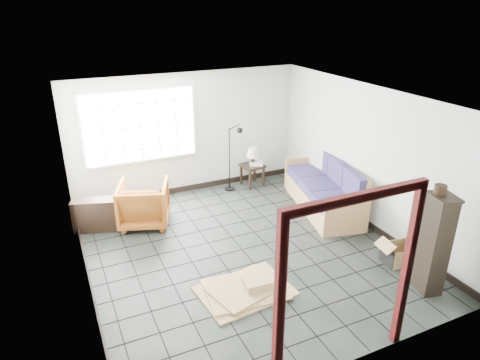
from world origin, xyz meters
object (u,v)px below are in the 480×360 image
armchair (144,202)px  futon_sofa (326,191)px  side_table (252,168)px  tall_shelf (435,244)px

armchair → futon_sofa: bearing=-173.9°
futon_sofa → side_table: futon_sofa is taller
futon_sofa → tall_shelf: (-0.22, -2.86, 0.41)m
tall_shelf → futon_sofa: bearing=99.6°
side_table → tall_shelf: bearing=-82.1°
armchair → tall_shelf: size_ratio=0.60×
armchair → side_table: size_ratio=1.79×
futon_sofa → tall_shelf: tall_shelf is taller
tall_shelf → side_table: bearing=111.8°
armchair → tall_shelf: bearing=151.5°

